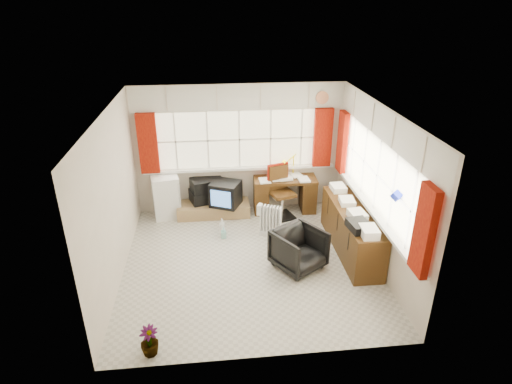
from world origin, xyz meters
TOP-DOWN VIEW (x-y plane):
  - ground at (0.00, 0.00)m, footprint 4.00×4.00m
  - room_walls at (0.00, 0.00)m, footprint 4.00×4.00m
  - window_back at (0.00, 1.94)m, footprint 3.70×0.12m
  - window_right at (1.94, 0.00)m, footprint 0.12×3.70m
  - curtains at (0.92, 0.93)m, footprint 3.83×3.83m
  - overhead_cabinets at (0.98, 0.98)m, footprint 3.98×3.98m
  - desk at (0.87, 1.80)m, footprint 1.25×0.65m
  - desk_lamp at (1.05, 1.92)m, footprint 0.18×0.16m
  - task_chair at (0.74, 1.59)m, footprint 0.55×0.57m
  - office_chair at (0.76, -0.20)m, footprint 0.98×0.98m
  - radiator at (0.46, 0.83)m, footprint 0.42×0.30m
  - credenza at (1.73, 0.20)m, footprint 0.50×2.00m
  - file_tray at (1.62, -0.40)m, footprint 0.35×0.42m
  - tv_bench at (-0.55, 1.72)m, footprint 1.40×0.50m
  - crt_tv at (-0.31, 1.63)m, footprint 0.67×0.65m
  - hifi_stack at (-0.66, 1.87)m, footprint 0.75×0.59m
  - mini_fridge at (-1.45, 1.80)m, footprint 0.58×0.58m
  - spray_bottle_a at (-0.41, 0.97)m, footprint 0.15×0.15m
  - spray_bottle_b at (-0.39, 0.82)m, footprint 0.09×0.10m
  - flower_vase at (-1.38, -1.80)m, footprint 0.25×0.25m

SIDE VIEW (x-z plane):
  - ground at x=0.00m, z-range 0.00..0.00m
  - spray_bottle_b at x=-0.39m, z-range 0.00..0.20m
  - tv_bench at x=-0.55m, z-range 0.00..0.25m
  - spray_bottle_a at x=-0.41m, z-range 0.00..0.30m
  - flower_vase at x=-1.38m, z-range 0.00..0.40m
  - radiator at x=0.46m, z-range -0.05..0.53m
  - office_chair at x=0.76m, z-range 0.00..0.65m
  - credenza at x=1.73m, z-range -0.03..0.82m
  - desk at x=0.87m, z-range 0.02..0.76m
  - mini_fridge at x=-1.45m, z-range 0.00..0.84m
  - hifi_stack at x=-0.66m, z-range 0.24..0.71m
  - crt_tv at x=-0.31m, z-range 0.25..0.72m
  - task_chair at x=0.74m, z-range 0.03..1.08m
  - file_tray at x=1.62m, z-range 0.75..0.88m
  - window_back at x=0.00m, z-range -0.85..2.75m
  - window_right at x=1.94m, z-range -0.85..2.75m
  - desk_lamp at x=1.05m, z-range 0.79..1.23m
  - curtains at x=0.92m, z-range 0.88..2.03m
  - room_walls at x=0.00m, z-range -0.50..3.50m
  - overhead_cabinets at x=0.98m, z-range 2.01..2.49m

